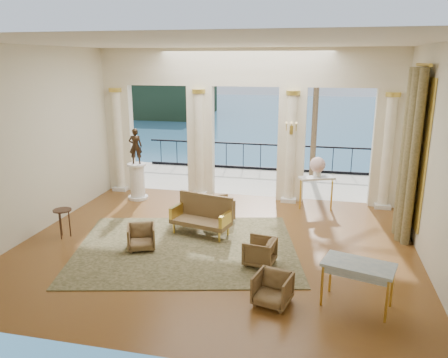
% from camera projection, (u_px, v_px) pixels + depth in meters
% --- Properties ---
extents(floor, '(9.00, 9.00, 0.00)m').
position_uv_depth(floor, '(216.00, 245.00, 10.12)').
color(floor, '#522916').
rests_on(floor, ground).
extents(room_walls, '(9.00, 9.00, 9.00)m').
position_uv_depth(room_walls, '(201.00, 129.00, 8.31)').
color(room_walls, beige).
rests_on(room_walls, ground).
extents(arcade, '(9.00, 0.56, 4.50)m').
position_uv_depth(arcade, '(245.00, 114.00, 13.04)').
color(arcade, beige).
rests_on(arcade, ground).
extents(terrace, '(10.00, 3.60, 0.10)m').
position_uv_depth(terrace, '(254.00, 181.00, 15.59)').
color(terrace, beige).
rests_on(terrace, ground).
extents(balustrade, '(9.00, 0.06, 1.03)m').
position_uv_depth(balustrade, '(260.00, 159.00, 16.98)').
color(balustrade, black).
rests_on(balustrade, terrace).
extents(palm_tree, '(2.00, 2.00, 4.50)m').
position_uv_depth(palm_tree, '(318.00, 62.00, 14.83)').
color(palm_tree, '#4C3823').
rests_on(palm_tree, terrace).
extents(headland, '(22.00, 18.00, 6.00)m').
position_uv_depth(headland, '(150.00, 98.00, 83.11)').
color(headland, black).
rests_on(headland, sea).
extents(sea, '(160.00, 160.00, 0.00)m').
position_uv_depth(sea, '(307.00, 127.00, 68.17)').
color(sea, '#23597D').
rests_on(sea, ground).
extents(curtain, '(0.33, 1.40, 4.09)m').
position_uv_depth(curtain, '(410.00, 155.00, 10.10)').
color(curtain, brown).
rests_on(curtain, ground).
extents(window_frame, '(0.04, 1.60, 3.40)m').
position_uv_depth(window_frame, '(419.00, 152.00, 10.04)').
color(window_frame, gold).
rests_on(window_frame, room_walls).
extents(wall_sconce, '(0.30, 0.11, 0.33)m').
position_uv_depth(wall_sconce, '(291.00, 129.00, 12.54)').
color(wall_sconce, gold).
rests_on(wall_sconce, arcade).
extents(rug, '(5.68, 4.87, 0.02)m').
position_uv_depth(rug, '(186.00, 247.00, 9.98)').
color(rug, '#2A2F19').
rests_on(rug, ground).
extents(armchair_a, '(0.77, 0.75, 0.62)m').
position_uv_depth(armchair_a, '(141.00, 236.00, 9.86)').
color(armchair_a, '#4A371F').
rests_on(armchair_a, ground).
extents(armchair_b, '(0.72, 0.70, 0.62)m').
position_uv_depth(armchair_b, '(273.00, 288.00, 7.63)').
color(armchair_b, '#4A371F').
rests_on(armchair_b, ground).
extents(armchair_c, '(0.65, 0.69, 0.63)m').
position_uv_depth(armchair_c, '(260.00, 250.00, 9.11)').
color(armchair_c, '#4A371F').
rests_on(armchair_c, ground).
extents(armchair_d, '(0.88, 0.89, 0.69)m').
position_uv_depth(armchair_d, '(220.00, 207.00, 11.67)').
color(armchair_d, '#4A371F').
rests_on(armchair_d, ground).
extents(settee, '(1.57, 0.95, 0.97)m').
position_uv_depth(settee, '(203.00, 215.00, 10.70)').
color(settee, '#4A371F').
rests_on(settee, ground).
extents(game_table, '(1.31, 0.95, 0.81)m').
position_uv_depth(game_table, '(358.00, 268.00, 7.45)').
color(game_table, '#8CA4B3').
rests_on(game_table, ground).
extents(pedestal, '(0.61, 0.61, 1.11)m').
position_uv_depth(pedestal, '(137.00, 182.00, 13.38)').
color(pedestal, silver).
rests_on(pedestal, ground).
extents(statue, '(0.45, 0.36, 1.08)m').
position_uv_depth(statue, '(135.00, 146.00, 13.09)').
color(statue, black).
rests_on(statue, pedestal).
extents(console_table, '(1.06, 0.73, 0.94)m').
position_uv_depth(console_table, '(317.00, 182.00, 12.44)').
color(console_table, silver).
rests_on(console_table, ground).
extents(urn, '(0.44, 0.44, 0.58)m').
position_uv_depth(urn, '(318.00, 166.00, 12.31)').
color(urn, white).
rests_on(urn, console_table).
extents(side_table, '(0.43, 0.43, 0.70)m').
position_uv_depth(side_table, '(63.00, 213.00, 10.44)').
color(side_table, black).
rests_on(side_table, ground).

